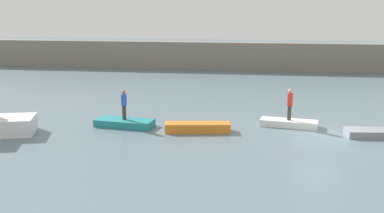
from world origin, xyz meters
The scene contains 8 objects.
ground_plane centered at (0.00, 0.00, 0.00)m, with size 120.00×120.00×0.00m, color slate.
embankment_wall centered at (0.00, 22.88, 1.40)m, with size 80.00×1.20×2.80m, color gray.
rowboat_teal centered at (-10.57, 0.60, 0.20)m, with size 3.24×1.30×0.39m, color teal.
rowboat_orange centered at (-6.37, 0.06, 0.24)m, with size 3.49×0.90×0.49m, color orange.
rowboat_white centered at (-1.43, 1.79, 0.19)m, with size 3.16×0.97×0.38m, color white.
rowboat_grey centered at (3.34, 0.44, 0.19)m, with size 3.88×1.16×0.37m, color gray.
person_blue_shirt centered at (-10.57, 0.60, 1.33)m, with size 0.32×0.32×1.67m.
person_red_shirt centered at (-1.43, 1.79, 1.37)m, with size 0.32×0.32×1.77m.
Camera 1 is at (-3.45, -23.79, 6.92)m, focal length 43.38 mm.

